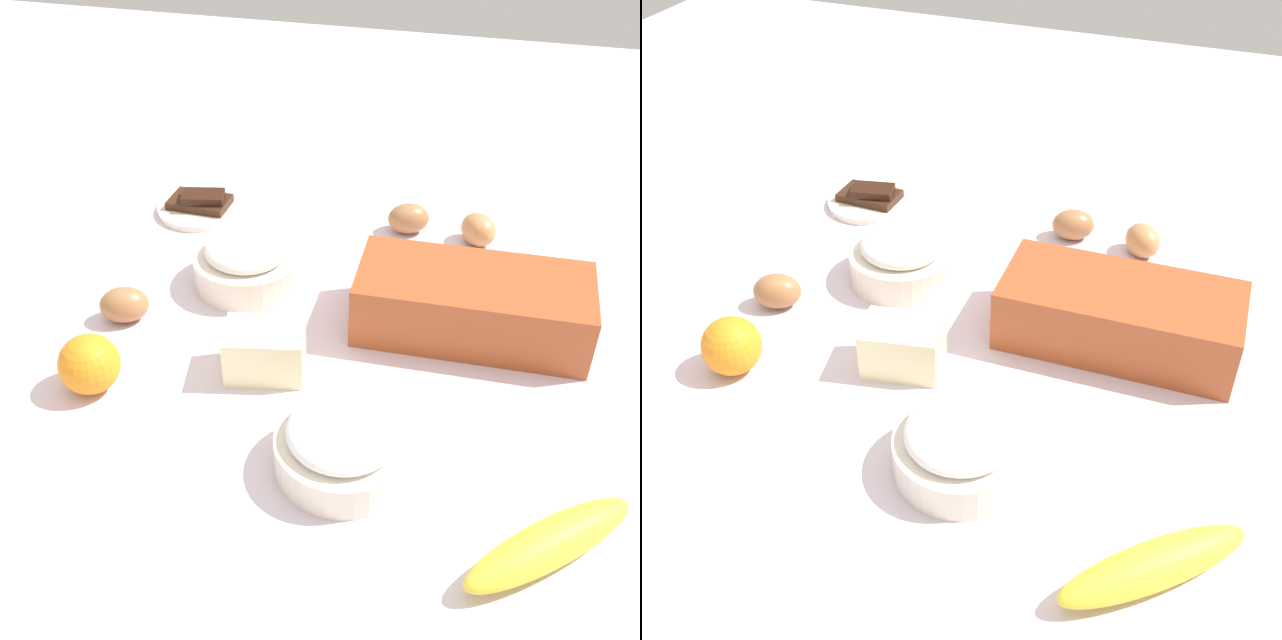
% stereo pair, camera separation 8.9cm
% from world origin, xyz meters
% --- Properties ---
extents(ground_plane, '(2.40, 2.40, 0.02)m').
position_xyz_m(ground_plane, '(0.00, 0.00, -0.01)').
color(ground_plane, silver).
extents(loaf_pan, '(0.28, 0.14, 0.08)m').
position_xyz_m(loaf_pan, '(0.17, 0.07, 0.04)').
color(loaf_pan, '#9E4723').
rests_on(loaf_pan, ground_plane).
extents(flour_bowl, '(0.14, 0.14, 0.07)m').
position_xyz_m(flour_bowl, '(-0.13, 0.11, 0.03)').
color(flour_bowl, silver).
rests_on(flour_bowl, ground_plane).
extents(sugar_bowl, '(0.14, 0.14, 0.07)m').
position_xyz_m(sugar_bowl, '(0.07, -0.18, 0.03)').
color(sugar_bowl, silver).
rests_on(sugar_bowl, ground_plane).
extents(banana, '(0.17, 0.16, 0.04)m').
position_xyz_m(banana, '(0.27, -0.24, 0.02)').
color(banana, yellow).
rests_on(banana, ground_plane).
extents(orange_fruit, '(0.07, 0.07, 0.07)m').
position_xyz_m(orange_fruit, '(-0.23, -0.13, 0.03)').
color(orange_fruit, orange).
rests_on(orange_fruit, ground_plane).
extents(butter_block, '(0.10, 0.08, 0.06)m').
position_xyz_m(butter_block, '(-0.05, -0.06, 0.03)').
color(butter_block, '#F4EDB2').
rests_on(butter_block, ground_plane).
extents(egg_near_butter, '(0.07, 0.07, 0.05)m').
position_xyz_m(egg_near_butter, '(0.16, 0.28, 0.02)').
color(egg_near_butter, '#BD804D').
rests_on(egg_near_butter, ground_plane).
extents(egg_beside_bowl, '(0.07, 0.06, 0.04)m').
position_xyz_m(egg_beside_bowl, '(0.06, 0.29, 0.02)').
color(egg_beside_bowl, '#9E6A40').
rests_on(egg_beside_bowl, ground_plane).
extents(egg_loose, '(0.07, 0.06, 0.05)m').
position_xyz_m(egg_loose, '(-0.25, -0.01, 0.02)').
color(egg_loose, '#9C693F').
rests_on(egg_loose, ground_plane).
extents(chocolate_plate, '(0.13, 0.13, 0.03)m').
position_xyz_m(chocolate_plate, '(-0.26, 0.27, 0.01)').
color(chocolate_plate, silver).
rests_on(chocolate_plate, ground_plane).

